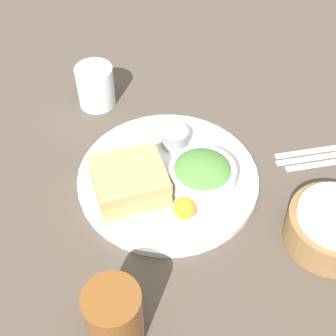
{
  "coord_description": "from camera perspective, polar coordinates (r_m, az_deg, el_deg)",
  "views": [
    {
      "loc": [
        0.28,
        0.5,
        0.68
      ],
      "look_at": [
        0.0,
        0.0,
        0.04
      ],
      "focal_mm": 50.0,
      "sensor_mm": 36.0,
      "label": 1
    }
  ],
  "objects": [
    {
      "name": "water_glass",
      "position": [
        1.03,
        -8.82,
        9.83
      ],
      "size": [
        0.08,
        0.08,
        0.09
      ],
      "primitive_type": "cylinder",
      "color": "silver",
      "rests_on": "ground_plane"
    },
    {
      "name": "plate",
      "position": [
        0.88,
        0.0,
        -1.2
      ],
      "size": [
        0.34,
        0.34,
        0.02
      ],
      "primitive_type": "cylinder",
      "color": "silver",
      "rests_on": "ground_plane"
    },
    {
      "name": "dressing_cup",
      "position": [
        0.92,
        0.8,
        3.77
      ],
      "size": [
        0.06,
        0.06,
        0.03
      ],
      "primitive_type": "cylinder",
      "color": "#99999E",
      "rests_on": "plate"
    },
    {
      "name": "bread_basket",
      "position": [
        0.83,
        19.48,
        -6.78
      ],
      "size": [
        0.15,
        0.15,
        0.07
      ],
      "color": "olive",
      "rests_on": "ground_plane"
    },
    {
      "name": "orange_wedge",
      "position": [
        0.8,
        2.02,
        -4.97
      ],
      "size": [
        0.04,
        0.04,
        0.04
      ],
      "primitive_type": "sphere",
      "color": "orange",
      "rests_on": "plate"
    },
    {
      "name": "fork",
      "position": [
        0.98,
        17.59,
        2.07
      ],
      "size": [
        0.17,
        0.06,
        0.01
      ],
      "primitive_type": "cube",
      "rotation": [
        0.0,
        0.0,
        2.83
      ],
      "color": "silver",
      "rests_on": "ground_plane"
    },
    {
      "name": "sandwich",
      "position": [
        0.83,
        -4.83,
        -1.39
      ],
      "size": [
        0.14,
        0.13,
        0.06
      ],
      "color": "tan",
      "rests_on": "plate"
    },
    {
      "name": "salad_bowl",
      "position": [
        0.84,
        4.19,
        -0.85
      ],
      "size": [
        0.12,
        0.12,
        0.06
      ],
      "color": "silver",
      "rests_on": "plate"
    },
    {
      "name": "spoon",
      "position": [
        0.96,
        18.41,
        0.55
      ],
      "size": [
        0.15,
        0.06,
        0.01
      ],
      "primitive_type": "cube",
      "rotation": [
        0.0,
        0.0,
        2.83
      ],
      "color": "silver",
      "rests_on": "ground_plane"
    },
    {
      "name": "knife",
      "position": [
        0.97,
        17.99,
        1.32
      ],
      "size": [
        0.17,
        0.07,
        0.01
      ],
      "primitive_type": "cube",
      "rotation": [
        0.0,
        0.0,
        2.83
      ],
      "color": "silver",
      "rests_on": "ground_plane"
    },
    {
      "name": "drink_glass",
      "position": [
        0.68,
        -6.55,
        -17.61
      ],
      "size": [
        0.08,
        0.08,
        0.12
      ],
      "primitive_type": "cylinder",
      "color": "brown",
      "rests_on": "ground_plane"
    },
    {
      "name": "ground_plane",
      "position": [
        0.89,
        0.0,
        -1.52
      ],
      "size": [
        4.0,
        4.0,
        0.0
      ],
      "primitive_type": "plane",
      "color": "#4C4238"
    }
  ]
}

